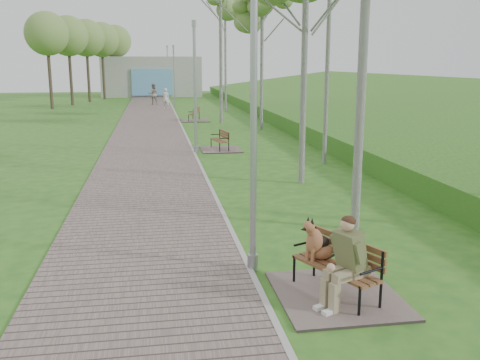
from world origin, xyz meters
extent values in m
plane|color=#2A5B1E|center=(0.00, 0.00, 0.00)|extent=(120.00, 120.00, 0.00)
cube|color=#645451|center=(-1.75, 21.50, 0.02)|extent=(3.50, 67.00, 0.04)
cube|color=#999993|center=(0.00, 21.50, 0.03)|extent=(0.10, 67.00, 0.05)
cube|color=#4F8B2A|center=(12.00, 20.00, 0.00)|extent=(14.00, 70.00, 1.60)
cube|color=#9E9E99|center=(-1.50, 51.00, 2.00)|extent=(10.00, 5.00, 4.00)
cube|color=#5D9DD1|center=(-1.50, 48.40, 1.50)|extent=(4.00, 0.20, 2.60)
cube|color=#645451|center=(1.12, 0.87, 0.02)|extent=(1.79, 1.99, 0.04)
cube|color=brown|center=(1.07, 0.87, 0.45)|extent=(1.03, 1.55, 0.04)
cube|color=brown|center=(1.28, 0.97, 0.72)|extent=(0.66, 1.38, 0.33)
cube|color=#645451|center=(1.11, 14.71, 0.02)|extent=(1.56, 1.74, 0.04)
cube|color=brown|center=(1.06, 14.71, 0.39)|extent=(0.61, 1.35, 0.03)
cube|color=brown|center=(1.27, 14.75, 0.63)|extent=(0.25, 1.29, 0.29)
cube|color=#645451|center=(0.95, 25.82, 0.02)|extent=(1.68, 1.87, 0.04)
cube|color=brown|center=(0.90, 25.82, 0.42)|extent=(0.78, 1.46, 0.04)
cube|color=brown|center=(1.11, 25.76, 0.67)|extent=(0.41, 1.36, 0.31)
cylinder|color=#9B9DA2|center=(0.06, 2.10, 0.14)|extent=(0.18, 0.18, 0.28)
cylinder|color=#9B9DA2|center=(0.06, 2.10, 2.29)|extent=(0.11, 0.11, 4.58)
cylinder|color=#9B9DA2|center=(0.08, 14.10, 0.14)|extent=(0.19, 0.19, 0.29)
cylinder|color=#9B9DA2|center=(0.08, 14.10, 2.39)|extent=(0.11, 0.11, 4.78)
cylinder|color=#9B9DA2|center=(0.08, 14.10, 4.83)|extent=(0.17, 0.17, 0.24)
cylinder|color=#9B9DA2|center=(0.22, 36.43, 0.14)|extent=(0.18, 0.18, 0.28)
cylinder|color=#9B9DA2|center=(0.22, 36.43, 2.29)|extent=(0.11, 0.11, 4.59)
cylinder|color=#9B9DA2|center=(0.22, 36.43, 4.63)|extent=(0.17, 0.17, 0.23)
cylinder|color=#9B9DA2|center=(0.18, 51.43, 0.15)|extent=(0.20, 0.20, 0.30)
cylinder|color=#9B9DA2|center=(0.18, 51.43, 2.50)|extent=(0.12, 0.12, 5.01)
cylinder|color=#9B9DA2|center=(0.18, 51.43, 5.06)|extent=(0.18, 0.18, 0.25)
imported|color=silver|center=(-0.54, 34.69, 0.78)|extent=(0.63, 0.48, 1.55)
imported|color=gray|center=(-1.43, 38.87, 0.87)|extent=(0.86, 0.67, 1.74)
cylinder|color=silver|center=(2.60, 3.99, 4.30)|extent=(0.18, 0.18, 8.60)
cylinder|color=silver|center=(4.31, 11.32, 5.34)|extent=(0.18, 0.18, 10.68)
cylinder|color=silver|center=(2.67, 8.40, 3.79)|extent=(0.17, 0.17, 7.59)
cylinder|color=silver|center=(4.09, 21.28, 3.66)|extent=(0.16, 0.16, 7.32)
ellipsoid|color=olive|center=(4.09, 21.28, 6.00)|extent=(2.29, 2.29, 3.22)
cylinder|color=silver|center=(3.46, 20.68, 4.24)|extent=(0.17, 0.17, 8.49)
cylinder|color=silver|center=(4.73, 26.80, 4.12)|extent=(0.18, 0.18, 8.23)
ellipsoid|color=olive|center=(4.73, 26.80, 6.75)|extent=(2.61, 2.61, 3.62)
cylinder|color=silver|center=(2.35, 24.25, 4.97)|extent=(0.19, 0.19, 9.95)
cylinder|color=silver|center=(3.61, 31.60, 4.56)|extent=(0.17, 0.17, 9.13)
ellipsoid|color=olive|center=(3.61, 31.60, 7.48)|extent=(2.47, 2.47, 4.02)
camera|label=1|loc=(-1.52, -6.25, 3.43)|focal=40.00mm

